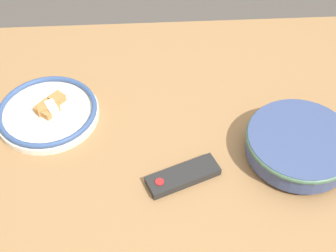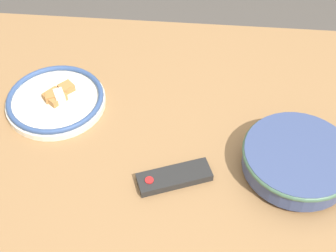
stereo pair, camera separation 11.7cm
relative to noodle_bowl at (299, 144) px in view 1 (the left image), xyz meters
The scene contains 4 objects.
dining_table 0.33m from the noodle_bowl, 21.40° to the right, with size 1.53×0.92×0.74m.
noodle_bowl is the anchor object (origin of this frame).
food_plate 0.64m from the noodle_bowl, 14.93° to the right, with size 0.27×0.27×0.04m.
tv_remote 0.29m from the noodle_bowl, 11.09° to the left, with size 0.18×0.12×0.02m.
Camera 1 is at (0.07, 0.81, 1.64)m, focal length 50.00 mm.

